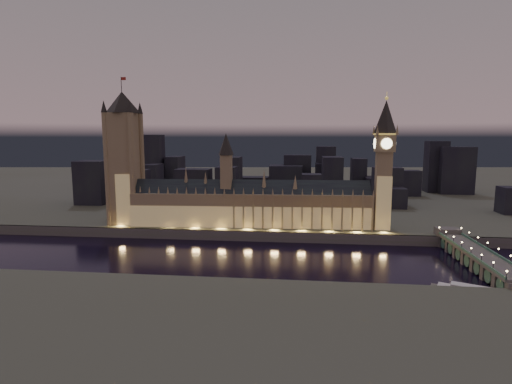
# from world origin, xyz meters

# --- Properties ---
(ground_plane) EXTENTS (2000.00, 2000.00, 0.00)m
(ground_plane) POSITION_xyz_m (0.00, 0.00, 0.00)
(ground_plane) COLOR black
(ground_plane) RESTS_ON ground
(north_bank) EXTENTS (2000.00, 960.00, 8.00)m
(north_bank) POSITION_xyz_m (0.00, 520.00, 4.00)
(north_bank) COLOR #474A37
(north_bank) RESTS_ON ground
(embankment_wall) EXTENTS (2000.00, 2.50, 8.00)m
(embankment_wall) POSITION_xyz_m (0.00, 41.00, 4.00)
(embankment_wall) COLOR #535844
(embankment_wall) RESTS_ON ground
(palace_of_westminster) EXTENTS (202.00, 29.04, 78.00)m
(palace_of_westminster) POSITION_xyz_m (-1.87, 61.75, 26.37)
(palace_of_westminster) COLOR #967E5A
(palace_of_westminster) RESTS_ON north_bank
(victoria_tower) EXTENTS (31.68, 31.68, 125.12)m
(victoria_tower) POSITION_xyz_m (-110.00, 61.93, 70.16)
(victoria_tower) COLOR #967E5A
(victoria_tower) RESTS_ON north_bank
(elizabeth_tower) EXTENTS (18.00, 18.00, 110.34)m
(elizabeth_tower) POSITION_xyz_m (108.00, 61.92, 69.55)
(elizabeth_tower) COLOR #967E5A
(elizabeth_tower) RESTS_ON north_bank
(westminster_bridge) EXTENTS (16.93, 113.00, 15.90)m
(westminster_bridge) POSITION_xyz_m (154.41, -3.46, 6.00)
(westminster_bridge) COLOR #535844
(westminster_bridge) RESTS_ON ground
(river_boat) EXTENTS (43.94, 27.66, 4.50)m
(river_boat) POSITION_xyz_m (133.63, -55.41, 1.56)
(river_boat) COLOR #535844
(river_boat) RESTS_ON ground
(city_backdrop) EXTENTS (475.39, 215.63, 78.24)m
(city_backdrop) POSITION_xyz_m (30.59, 247.19, 30.91)
(city_backdrop) COLOR black
(city_backdrop) RESTS_ON north_bank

